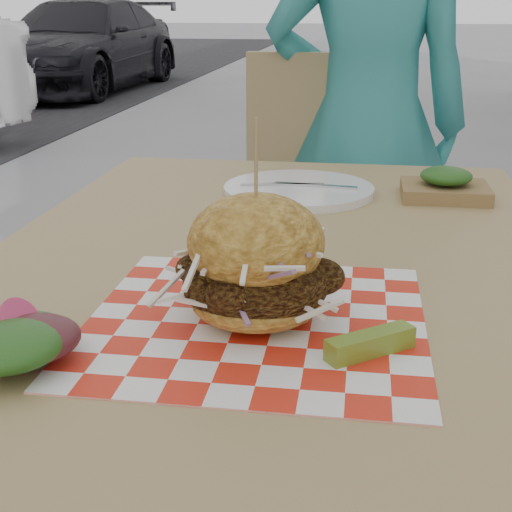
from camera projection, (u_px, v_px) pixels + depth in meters
The scene contains 9 objects.
diner at pixel (367, 125), 1.92m from camera, with size 0.56×0.36×1.52m, color teal.
car_dark at pixel (82, 45), 9.08m from camera, with size 1.58×3.88×1.13m, color black.
patio_table at pixel (276, 307), 1.00m from camera, with size 0.80×1.20×0.75m.
patio_chair at pixel (319, 207), 1.93m from camera, with size 0.43×0.44×0.95m.
paper_liner at pixel (256, 320), 0.77m from camera, with size 0.36×0.36×0.00m, color red.
sandwich at pixel (256, 267), 0.75m from camera, with size 0.19×0.19×0.22m.
pickle_spear at pixel (370, 343), 0.69m from camera, with size 0.10×0.02×0.02m, color olive.
place_setting at pixel (299, 190), 1.28m from camera, with size 0.27×0.27×0.02m.
kraft_tray at pixel (445, 186), 1.25m from camera, with size 0.15×0.12×0.06m.
Camera 1 is at (-0.01, -0.60, 1.08)m, focal length 50.00 mm.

